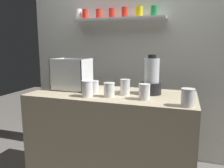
# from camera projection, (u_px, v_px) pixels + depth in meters

# --- Properties ---
(counter) EXTENTS (1.40, 0.64, 0.90)m
(counter) POSITION_uv_depth(u_px,v_px,m) (112.00, 142.00, 1.95)
(counter) COLOR tan
(counter) RESTS_ON ground_plane
(back_wall_unit) EXTENTS (2.60, 0.24, 2.50)m
(back_wall_unit) POSITION_uv_depth(u_px,v_px,m) (132.00, 50.00, 2.52)
(back_wall_unit) COLOR silver
(back_wall_unit) RESTS_ON ground_plane
(carrot_display_bin) EXTENTS (0.32, 0.26, 0.29)m
(carrot_display_bin) POSITION_uv_depth(u_px,v_px,m) (73.00, 80.00, 2.02)
(carrot_display_bin) COLOR white
(carrot_display_bin) RESTS_ON counter
(blender_pitcher) EXTENTS (0.17, 0.17, 0.33)m
(blender_pitcher) POSITION_uv_depth(u_px,v_px,m) (152.00, 79.00, 1.81)
(blender_pitcher) COLOR black
(blender_pitcher) RESTS_ON counter
(juice_cup_pomegranate_far_left) EXTENTS (0.09, 0.09, 0.11)m
(juice_cup_pomegranate_far_left) POSITION_uv_depth(u_px,v_px,m) (94.00, 88.00, 1.85)
(juice_cup_pomegranate_far_left) COLOR white
(juice_cup_pomegranate_far_left) RESTS_ON counter
(juice_cup_mango_left) EXTENTS (0.09, 0.09, 0.13)m
(juice_cup_mango_left) POSITION_uv_depth(u_px,v_px,m) (87.00, 89.00, 1.72)
(juice_cup_mango_left) COLOR white
(juice_cup_mango_left) RESTS_ON counter
(juice_cup_beet_middle) EXTENTS (0.09, 0.09, 0.12)m
(juice_cup_beet_middle) POSITION_uv_depth(u_px,v_px,m) (109.00, 91.00, 1.72)
(juice_cup_beet_middle) COLOR white
(juice_cup_beet_middle) RESTS_ON counter
(juice_cup_beet_right) EXTENTS (0.08, 0.08, 0.13)m
(juice_cup_beet_right) POSITION_uv_depth(u_px,v_px,m) (125.00, 88.00, 1.79)
(juice_cup_beet_right) COLOR white
(juice_cup_beet_right) RESTS_ON counter
(juice_cup_mango_far_right) EXTENTS (0.09, 0.09, 0.12)m
(juice_cup_mango_far_right) POSITION_uv_depth(u_px,v_px,m) (144.00, 93.00, 1.63)
(juice_cup_mango_far_right) COLOR white
(juice_cup_mango_far_right) RESTS_ON counter
(juice_cup_carrot_rightmost) EXTENTS (0.09, 0.09, 0.12)m
(juice_cup_carrot_rightmost) POSITION_uv_depth(u_px,v_px,m) (188.00, 99.00, 1.44)
(juice_cup_carrot_rightmost) COLOR white
(juice_cup_carrot_rightmost) RESTS_ON counter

